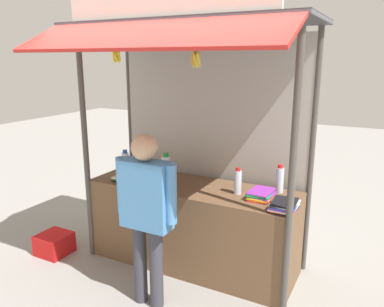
{
  "coord_description": "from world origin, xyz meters",
  "views": [
    {
      "loc": [
        1.75,
        -3.31,
        2.17
      ],
      "look_at": [
        0.0,
        0.0,
        1.24
      ],
      "focal_mm": 35.44,
      "sensor_mm": 36.0,
      "label": 1
    }
  ],
  "objects_px": {
    "water_bottle_front_left": "(125,163)",
    "water_bottle_mid_right": "(238,182)",
    "magazine_stack_back_left": "(160,184)",
    "water_bottle_far_left": "(280,179)",
    "banana_bunch_leftmost": "(196,59)",
    "water_bottle_far_right": "(166,168)",
    "magazine_stack_left": "(261,194)",
    "magazine_stack_mid_left": "(128,178)",
    "plastic_crate": "(54,244)",
    "banana_bunch_inner_left": "(116,55)",
    "magazine_stack_front_right": "(284,206)",
    "vendor_person": "(146,206)"
  },
  "relations": [
    {
      "from": "magazine_stack_mid_left",
      "to": "water_bottle_far_left",
      "type": "bearing_deg",
      "value": 13.52
    },
    {
      "from": "water_bottle_mid_right",
      "to": "magazine_stack_left",
      "type": "xyz_separation_m",
      "value": [
        0.24,
        -0.01,
        -0.09
      ]
    },
    {
      "from": "water_bottle_far_left",
      "to": "magazine_stack_back_left",
      "type": "bearing_deg",
      "value": -160.08
    },
    {
      "from": "banana_bunch_leftmost",
      "to": "vendor_person",
      "type": "xyz_separation_m",
      "value": [
        -0.3,
        -0.35,
        -1.22
      ]
    },
    {
      "from": "water_bottle_mid_right",
      "to": "magazine_stack_mid_left",
      "type": "relative_size",
      "value": 0.87
    },
    {
      "from": "water_bottle_front_left",
      "to": "banana_bunch_leftmost",
      "type": "bearing_deg",
      "value": -22.61
    },
    {
      "from": "water_bottle_far_right",
      "to": "magazine_stack_back_left",
      "type": "height_order",
      "value": "water_bottle_far_right"
    },
    {
      "from": "water_bottle_mid_right",
      "to": "magazine_stack_back_left",
      "type": "xyz_separation_m",
      "value": [
        -0.79,
        -0.18,
        -0.1
      ]
    },
    {
      "from": "water_bottle_front_left",
      "to": "magazine_stack_left",
      "type": "height_order",
      "value": "water_bottle_front_left"
    },
    {
      "from": "banana_bunch_leftmost",
      "to": "plastic_crate",
      "type": "bearing_deg",
      "value": -176.94
    },
    {
      "from": "water_bottle_far_left",
      "to": "plastic_crate",
      "type": "bearing_deg",
      "value": -161.44
    },
    {
      "from": "water_bottle_front_left",
      "to": "magazine_stack_left",
      "type": "distance_m",
      "value": 1.62
    },
    {
      "from": "magazine_stack_front_right",
      "to": "banana_bunch_leftmost",
      "type": "relative_size",
      "value": 1.12
    },
    {
      "from": "magazine_stack_left",
      "to": "plastic_crate",
      "type": "height_order",
      "value": "magazine_stack_left"
    },
    {
      "from": "plastic_crate",
      "to": "magazine_stack_mid_left",
      "type": "bearing_deg",
      "value": 27.94
    },
    {
      "from": "banana_bunch_inner_left",
      "to": "plastic_crate",
      "type": "distance_m",
      "value": 2.3
    },
    {
      "from": "magazine_stack_left",
      "to": "magazine_stack_back_left",
      "type": "height_order",
      "value": "magazine_stack_left"
    },
    {
      "from": "magazine_stack_mid_left",
      "to": "magazine_stack_front_right",
      "type": "xyz_separation_m",
      "value": [
        1.73,
        -0.05,
        0.01
      ]
    },
    {
      "from": "magazine_stack_left",
      "to": "magazine_stack_front_right",
      "type": "distance_m",
      "value": 0.32
    },
    {
      "from": "magazine_stack_mid_left",
      "to": "plastic_crate",
      "type": "relative_size",
      "value": 0.9
    },
    {
      "from": "magazine_stack_front_right",
      "to": "magazine_stack_mid_left",
      "type": "bearing_deg",
      "value": 178.5
    },
    {
      "from": "water_bottle_far_right",
      "to": "magazine_stack_mid_left",
      "type": "distance_m",
      "value": 0.44
    },
    {
      "from": "water_bottle_far_left",
      "to": "magazine_stack_front_right",
      "type": "height_order",
      "value": "water_bottle_far_left"
    },
    {
      "from": "water_bottle_far_right",
      "to": "magazine_stack_left",
      "type": "relative_size",
      "value": 0.98
    },
    {
      "from": "water_bottle_far_left",
      "to": "magazine_stack_left",
      "type": "distance_m",
      "value": 0.28
    },
    {
      "from": "water_bottle_far_right",
      "to": "banana_bunch_inner_left",
      "type": "distance_m",
      "value": 1.29
    },
    {
      "from": "water_bottle_front_left",
      "to": "banana_bunch_inner_left",
      "type": "xyz_separation_m",
      "value": [
        0.33,
        -0.48,
        1.19
      ]
    },
    {
      "from": "water_bottle_far_right",
      "to": "magazine_stack_left",
      "type": "distance_m",
      "value": 1.07
    },
    {
      "from": "water_bottle_far_right",
      "to": "magazine_stack_front_right",
      "type": "bearing_deg",
      "value": -8.61
    },
    {
      "from": "banana_bunch_inner_left",
      "to": "water_bottle_mid_right",
      "type": "bearing_deg",
      "value": 23.91
    },
    {
      "from": "magazine_stack_left",
      "to": "banana_bunch_inner_left",
      "type": "distance_m",
      "value": 1.88
    },
    {
      "from": "magazine_stack_back_left",
      "to": "banana_bunch_inner_left",
      "type": "xyz_separation_m",
      "value": [
        -0.26,
        -0.28,
        1.3
      ]
    },
    {
      "from": "water_bottle_far_left",
      "to": "vendor_person",
      "type": "height_order",
      "value": "vendor_person"
    },
    {
      "from": "water_bottle_front_left",
      "to": "vendor_person",
      "type": "xyz_separation_m",
      "value": [
        0.85,
        -0.83,
        -0.07
      ]
    },
    {
      "from": "water_bottle_far_right",
      "to": "magazine_stack_mid_left",
      "type": "bearing_deg",
      "value": -158.55
    },
    {
      "from": "water_bottle_front_left",
      "to": "magazine_stack_left",
      "type": "xyz_separation_m",
      "value": [
        1.62,
        -0.03,
        -0.1
      ]
    },
    {
      "from": "water_bottle_front_left",
      "to": "banana_bunch_leftmost",
      "type": "xyz_separation_m",
      "value": [
        1.15,
        -0.48,
        1.15
      ]
    },
    {
      "from": "vendor_person",
      "to": "magazine_stack_front_right",
      "type": "bearing_deg",
      "value": 30.49
    },
    {
      "from": "magazine_stack_left",
      "to": "magazine_stack_mid_left",
      "type": "bearing_deg",
      "value": -174.69
    },
    {
      "from": "magazine_stack_back_left",
      "to": "banana_bunch_leftmost",
      "type": "xyz_separation_m",
      "value": [
        0.56,
        -0.28,
        1.26
      ]
    },
    {
      "from": "water_bottle_front_left",
      "to": "water_bottle_mid_right",
      "type": "bearing_deg",
      "value": -0.69
    },
    {
      "from": "water_bottle_mid_right",
      "to": "vendor_person",
      "type": "relative_size",
      "value": 0.17
    },
    {
      "from": "water_bottle_far_left",
      "to": "banana_bunch_leftmost",
      "type": "xyz_separation_m",
      "value": [
        -0.58,
        -0.69,
        1.15
      ]
    },
    {
      "from": "magazine_stack_left",
      "to": "magazine_stack_back_left",
      "type": "relative_size",
      "value": 1.11
    },
    {
      "from": "magazine_stack_back_left",
      "to": "magazine_stack_front_right",
      "type": "bearing_deg",
      "value": -0.49
    },
    {
      "from": "magazine_stack_front_right",
      "to": "plastic_crate",
      "type": "bearing_deg",
      "value": -171.74
    },
    {
      "from": "water_bottle_far_right",
      "to": "magazine_stack_back_left",
      "type": "xyz_separation_m",
      "value": [
        0.04,
        -0.19,
        -0.12
      ]
    },
    {
      "from": "magazine_stack_front_right",
      "to": "vendor_person",
      "type": "xyz_separation_m",
      "value": [
        -1.03,
        -0.62,
        0.02
      ]
    },
    {
      "from": "banana_bunch_leftmost",
      "to": "plastic_crate",
      "type": "relative_size",
      "value": 0.83
    },
    {
      "from": "banana_bunch_inner_left",
      "to": "plastic_crate",
      "type": "xyz_separation_m",
      "value": [
        -0.95,
        -0.09,
        -2.09
      ]
    }
  ]
}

